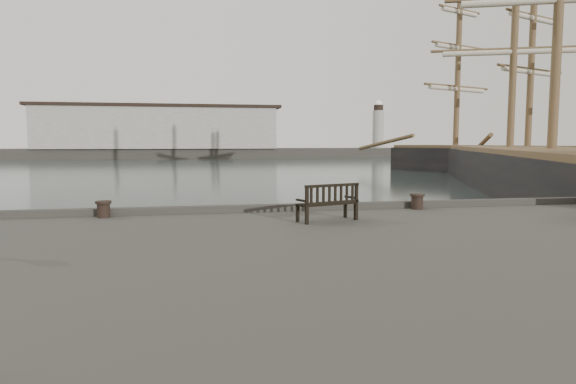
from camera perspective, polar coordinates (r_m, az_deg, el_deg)
name	(u,v)px	position (r m, az deg, el deg)	size (l,w,h in m)	color
ground	(271,267)	(14.14, -1.94, -8.33)	(400.00, 400.00, 0.00)	black
breakwater	(176,137)	(105.58, -12.29, 6.00)	(140.00, 9.50, 12.20)	#383530
bench	(328,209)	(12.01, 4.42, -1.94)	(1.56, 0.96, 0.85)	black
bollard_left	(104,209)	(13.32, -19.81, -1.81)	(0.39, 0.39, 0.41)	black
bollard_right	(417,202)	(14.51, 14.15, -1.03)	(0.40, 0.40, 0.42)	black
tall_ship_main	(550,180)	(38.23, 27.11, 1.15)	(25.07, 44.32, 33.22)	black
tall_ship_far	(527,167)	(56.81, 24.98, 2.56)	(18.19, 31.50, 26.84)	black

